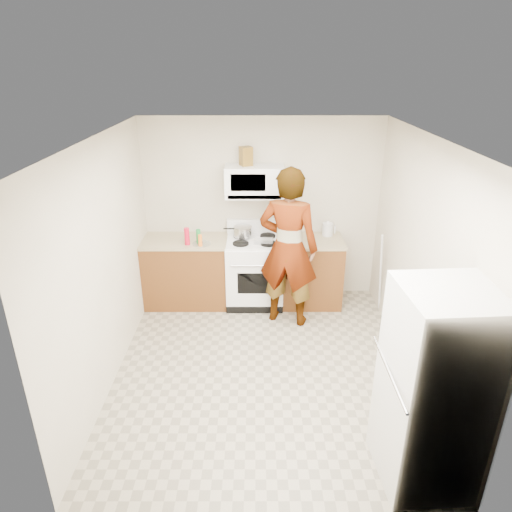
{
  "coord_description": "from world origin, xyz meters",
  "views": [
    {
      "loc": [
        -0.09,
        -4.19,
        3.16
      ],
      "look_at": [
        -0.08,
        0.55,
        1.1
      ],
      "focal_mm": 32.0,
      "sensor_mm": 36.0,
      "label": 1
    }
  ],
  "objects_px": {
    "person": "(288,248)",
    "fridge": "(435,390)",
    "microwave": "(254,181)",
    "kettle": "(328,229)",
    "saucepan": "(243,232)",
    "gas_range": "(255,270)"
  },
  "relations": [
    {
      "from": "saucepan",
      "to": "person",
      "type": "bearing_deg",
      "value": -45.19
    },
    {
      "from": "person",
      "to": "saucepan",
      "type": "distance_m",
      "value": 0.81
    },
    {
      "from": "person",
      "to": "fridge",
      "type": "relative_size",
      "value": 1.2
    },
    {
      "from": "person",
      "to": "saucepan",
      "type": "xyz_separation_m",
      "value": [
        -0.57,
        0.58,
        0.0
      ]
    },
    {
      "from": "fridge",
      "to": "kettle",
      "type": "height_order",
      "value": "fridge"
    },
    {
      "from": "gas_range",
      "to": "kettle",
      "type": "height_order",
      "value": "gas_range"
    },
    {
      "from": "fridge",
      "to": "saucepan",
      "type": "height_order",
      "value": "fridge"
    },
    {
      "from": "person",
      "to": "kettle",
      "type": "height_order",
      "value": "person"
    },
    {
      "from": "fridge",
      "to": "person",
      "type": "bearing_deg",
      "value": 108.01
    },
    {
      "from": "fridge",
      "to": "microwave",
      "type": "bearing_deg",
      "value": 110.74
    },
    {
      "from": "fridge",
      "to": "gas_range",
      "type": "bearing_deg",
      "value": 111.68
    },
    {
      "from": "microwave",
      "to": "person",
      "type": "xyz_separation_m",
      "value": [
        0.42,
        -0.62,
        -0.68
      ]
    },
    {
      "from": "gas_range",
      "to": "saucepan",
      "type": "xyz_separation_m",
      "value": [
        -0.16,
        0.09,
        0.53
      ]
    },
    {
      "from": "saucepan",
      "to": "microwave",
      "type": "bearing_deg",
      "value": 13.62
    },
    {
      "from": "person",
      "to": "fridge",
      "type": "distance_m",
      "value": 2.6
    },
    {
      "from": "gas_range",
      "to": "fridge",
      "type": "bearing_deg",
      "value": -64.59
    },
    {
      "from": "gas_range",
      "to": "fridge",
      "type": "height_order",
      "value": "fridge"
    },
    {
      "from": "gas_range",
      "to": "microwave",
      "type": "bearing_deg",
      "value": 90.0
    },
    {
      "from": "fridge",
      "to": "kettle",
      "type": "xyz_separation_m",
      "value": [
        -0.38,
        3.07,
        0.17
      ]
    },
    {
      "from": "gas_range",
      "to": "person",
      "type": "xyz_separation_m",
      "value": [
        0.42,
        -0.49,
        0.53
      ]
    },
    {
      "from": "kettle",
      "to": "fridge",
      "type": "bearing_deg",
      "value": -102.82
    },
    {
      "from": "microwave",
      "to": "kettle",
      "type": "distance_m",
      "value": 1.21
    }
  ]
}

